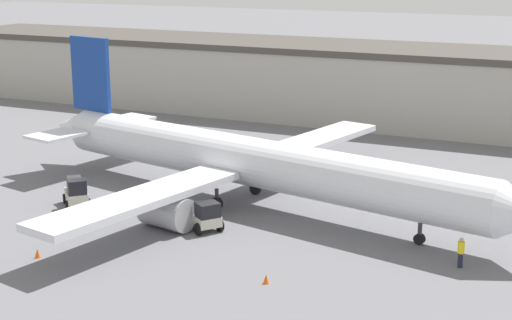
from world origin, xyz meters
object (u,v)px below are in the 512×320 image
Objects in this scene: ground_crew_worker at (461,252)px; safety_cone_near at (266,279)px; safety_cone_far at (38,253)px; baggage_tug at (204,216)px; belt_loader_truck at (76,193)px; airplane at (245,162)px.

safety_cone_near is at bearing 37.10° from ground_crew_worker.
safety_cone_near is 14.27m from safety_cone_far.
belt_loader_truck reaches higher than baggage_tug.
baggage_tug reaches higher than safety_cone_far.
baggage_tug is (-16.63, -0.64, -0.04)m from ground_crew_worker.
safety_cone_far is (-6.64, -14.93, -2.90)m from airplane.
airplane is 12.41m from belt_loader_truck.
belt_loader_truck is at bearing 114.26° from safety_cone_far.
baggage_tug is 10.97m from safety_cone_far.
ground_crew_worker is at bearing 21.69° from safety_cone_far.
belt_loader_truck reaches higher than safety_cone_near.
safety_cone_near and safety_cone_far have the same top height.
baggage_tug is (0.09, -6.29, -2.24)m from airplane.
safety_cone_near is at bearing -4.74° from baggage_tug.
airplane is at bearing 120.57° from safety_cone_near.
ground_crew_worker is 25.14m from safety_cone_far.
ground_crew_worker reaches higher than safety_cone_near.
safety_cone_near is 1.00× the size of safety_cone_far.
airplane is 6.68m from baggage_tug.
ground_crew_worker is 0.56× the size of baggage_tug.
ground_crew_worker is at bearing 45.50° from belt_loader_truck.
airplane is 14.43× the size of belt_loader_truck.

